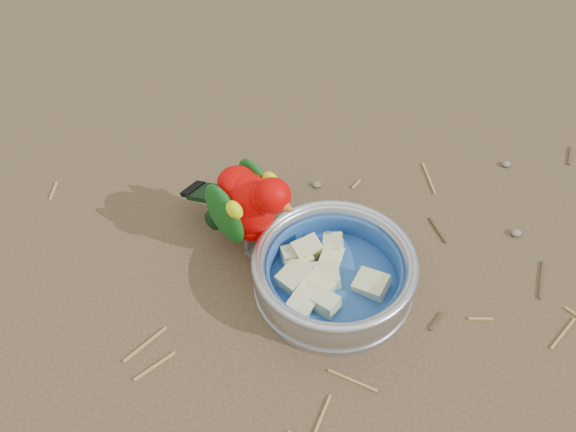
{
  "coord_description": "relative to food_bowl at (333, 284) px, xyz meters",
  "views": [
    {
      "loc": [
        -0.14,
        -0.4,
        0.69
      ],
      "look_at": [
        -0.05,
        0.16,
        0.08
      ],
      "focal_mm": 40.0,
      "sensor_mm": 36.0,
      "label": 1
    }
  ],
  "objects": [
    {
      "name": "lory_parrot",
      "position": [
        -0.1,
        0.09,
        0.07
      ],
      "size": [
        0.18,
        0.19,
        0.15
      ],
      "primitive_type": null,
      "rotation": [
        0.0,
        0.0,
        -2.43
      ],
      "color": "#D10301",
      "rests_on": "ground"
    },
    {
      "name": "fruit_wedges",
      "position": [
        0.0,
        0.0,
        0.02
      ],
      "size": [
        0.13,
        0.13,
        0.03
      ],
      "primitive_type": null,
      "color": "beige",
      "rests_on": "food_bowl"
    },
    {
      "name": "ground_debris",
      "position": [
        0.03,
        -0.06,
        -0.01
      ],
      "size": [
        0.9,
        0.8,
        0.01
      ],
      "primitive_type": null,
      "color": "#A3854A",
      "rests_on": "ground"
    },
    {
      "name": "bowl_wall",
      "position": [
        0.0,
        0.0,
        0.03
      ],
      "size": [
        0.21,
        0.21,
        0.04
      ],
      "primitive_type": null,
      "color": "#B2B2BA",
      "rests_on": "food_bowl"
    },
    {
      "name": "ground",
      "position": [
        -0.0,
        -0.1,
        -0.01
      ],
      "size": [
        60.0,
        60.0,
        0.0
      ],
      "primitive_type": "plane",
      "color": "brown"
    },
    {
      "name": "food_bowl",
      "position": [
        0.0,
        0.0,
        0.0
      ],
      "size": [
        0.21,
        0.21,
        0.02
      ],
      "primitive_type": "cylinder",
      "color": "#B2B2BA",
      "rests_on": "ground"
    }
  ]
}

